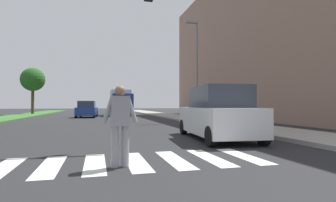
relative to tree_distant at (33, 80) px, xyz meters
name	(u,v)px	position (x,y,z in m)	size (l,w,h in m)	color
ground_plane	(96,117)	(7.94, -8.14, -4.51)	(140.00, 140.00, 0.00)	#262628
crosswalk	(95,164)	(7.94, -31.84, -4.51)	(7.65, 2.20, 0.01)	silver
median_strip	(8,118)	(0.07, -10.14, -4.43)	(3.39, 64.00, 0.15)	#386B2D
tree_distant	(33,80)	(0.00, 0.00, 0.00)	(2.99, 2.99, 5.90)	#4C3823
apartment_block_right	(300,43)	(26.89, -16.14, 2.72)	(13.95, 33.63, 14.45)	#937060
sidewalk_right	(173,116)	(15.83, -10.14, -4.43)	(3.00, 64.00, 0.15)	#9E9991
street_lamp_right	(196,61)	(15.23, -18.75, 0.09)	(1.02, 0.24, 7.50)	slate
pedestrian_performer	(120,122)	(8.45, -32.28, -3.58)	(0.75, 0.27, 1.69)	gray
suv_crossing	(217,114)	(12.38, -28.59, -3.58)	(2.33, 4.75, 1.97)	silver
sedan_midblock	(87,110)	(7.00, -8.94, -3.73)	(2.20, 4.25, 1.68)	navy
truck_box_delivery	(121,102)	(10.82, -4.55, -2.88)	(2.40, 6.20, 3.10)	navy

